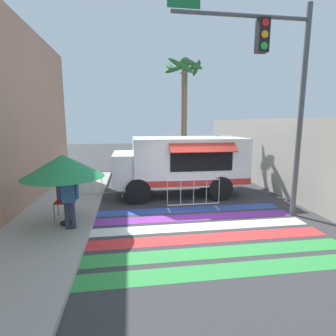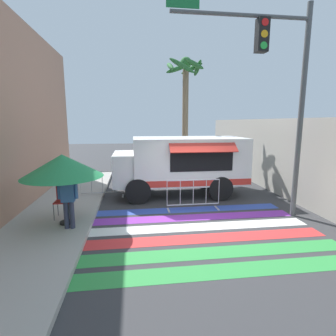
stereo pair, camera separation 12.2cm
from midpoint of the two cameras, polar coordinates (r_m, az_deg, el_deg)
name	(u,v)px [view 2 (the right image)]	position (r m, az deg, el deg)	size (l,w,h in m)	color
ground_plane	(195,221)	(8.20, 6.34, -11.38)	(60.00, 60.00, 0.00)	#38383A
sidewalk_left	(11,228)	(8.64, -30.64, -11.17)	(4.40, 16.00, 0.13)	#A8A59E
concrete_wall_right	(275,156)	(12.13, 22.49, 2.50)	(0.20, 16.00, 3.12)	#A39E93
crosswalk_painted	(202,232)	(7.44, 7.95, -13.67)	(6.40, 4.36, 0.01)	green
food_truck	(178,162)	(10.70, 2.63, 1.34)	(5.23, 2.76, 2.36)	white
traffic_signal_pole	(279,77)	(8.72, 23.46, 17.74)	(4.20, 0.29, 6.33)	#515456
patio_umbrella	(62,166)	(7.72, -21.57, 0.44)	(2.19, 2.19, 1.98)	black
folding_chair	(63,197)	(8.53, -21.43, -5.99)	(0.45, 0.45, 0.99)	#4C4C51
vendor_person	(68,196)	(7.49, -20.52, -5.73)	(0.53, 0.21, 1.60)	#2D3347
barricade_front	(193,195)	(9.02, 5.91, -5.88)	(1.83, 0.44, 1.07)	#B7BABF
barricade_side	(102,185)	(10.77, -13.78, -3.52)	(1.72, 0.44, 1.07)	#B7BABF
palm_tree	(185,92)	(14.52, 3.97, 16.12)	(2.11, 2.23, 6.33)	#7A664C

